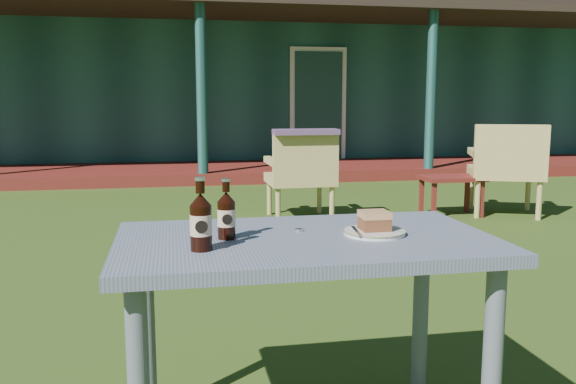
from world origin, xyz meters
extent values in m
plane|color=#334916|center=(0.00, 0.00, 0.00)|extent=(80.00, 80.00, 0.00)
cube|color=#1A4541|center=(0.00, 9.50, 1.30)|extent=(15.00, 6.00, 2.60)
cube|color=black|center=(0.00, 9.50, 2.75)|extent=(15.80, 6.80, 0.30)
cube|color=black|center=(0.00, 9.50, 3.15)|extent=(12.00, 3.50, 0.60)
cube|color=maroon|center=(0.00, 5.60, 0.08)|extent=(15.00, 1.80, 0.16)
cube|color=black|center=(0.00, 5.60, 2.45)|extent=(15.40, 2.00, 0.12)
cylinder|color=#1A4541|center=(0.00, 4.80, 1.23)|extent=(0.14, 0.14, 2.45)
cylinder|color=#1A4541|center=(3.25, 4.80, 1.23)|extent=(0.14, 0.14, 2.45)
cube|color=white|center=(2.00, 6.48, 1.00)|extent=(0.95, 0.06, 2.00)
cube|color=#193D38|center=(2.00, 6.45, 1.00)|extent=(0.80, 0.04, 1.85)
cube|color=slate|center=(0.00, -1.60, 0.70)|extent=(1.20, 0.70, 0.04)
cylinder|color=slate|center=(0.52, -1.87, 0.34)|extent=(0.06, 0.06, 0.68)
cylinder|color=slate|center=(-0.52, -1.33, 0.34)|extent=(0.06, 0.06, 0.68)
cylinder|color=slate|center=(0.52, -1.33, 0.34)|extent=(0.06, 0.06, 0.68)
cylinder|color=silver|center=(0.23, -1.61, 0.73)|extent=(0.20, 0.20, 0.01)
cylinder|color=olive|center=(0.23, -1.61, 0.73)|extent=(0.20, 0.20, 0.00)
cube|color=brown|center=(0.23, -1.60, 0.75)|extent=(0.09, 0.08, 0.04)
cube|color=tan|center=(0.23, -1.60, 0.79)|extent=(0.09, 0.09, 0.02)
cube|color=silver|center=(0.16, -1.62, 0.74)|extent=(0.03, 0.14, 0.00)
cylinder|color=black|center=(-0.25, -1.58, 0.78)|extent=(0.06, 0.06, 0.12)
cone|color=black|center=(-0.25, -1.58, 0.85)|extent=(0.06, 0.06, 0.03)
cylinder|color=black|center=(-0.25, -1.58, 0.89)|extent=(0.02, 0.02, 0.03)
cylinder|color=silver|center=(-0.25, -1.58, 0.91)|extent=(0.03, 0.03, 0.01)
cylinder|color=#D1B194|center=(-0.25, -1.58, 0.79)|extent=(0.06, 0.06, 0.05)
cylinder|color=black|center=(-0.25, -1.61, 0.79)|extent=(0.03, 0.00, 0.03)
cylinder|color=black|center=(-0.34, -1.72, 0.79)|extent=(0.06, 0.06, 0.13)
cone|color=black|center=(-0.34, -1.72, 0.87)|extent=(0.06, 0.06, 0.04)
cylinder|color=black|center=(-0.34, -1.72, 0.91)|extent=(0.03, 0.03, 0.04)
cylinder|color=silver|center=(-0.34, -1.72, 0.93)|extent=(0.03, 0.03, 0.01)
cylinder|color=#D1B194|center=(-0.34, -1.72, 0.80)|extent=(0.06, 0.06, 0.06)
cylinder|color=black|center=(-0.34, -1.75, 0.80)|extent=(0.04, 0.00, 0.04)
cylinder|color=silver|center=(0.00, -1.51, 0.72)|extent=(0.03, 0.03, 0.01)
cube|color=tan|center=(0.80, 2.28, 0.39)|extent=(0.62, 0.58, 0.09)
cube|color=tan|center=(0.81, 2.03, 0.63)|extent=(0.62, 0.08, 0.40)
cube|color=tan|center=(1.08, 2.30, 0.56)|extent=(0.07, 0.54, 0.06)
cube|color=tan|center=(0.53, 2.30, 0.56)|extent=(0.07, 0.54, 0.06)
cylinder|color=tan|center=(1.06, 2.52, 0.17)|extent=(0.05, 0.05, 0.34)
cylinder|color=tan|center=(0.54, 2.52, 0.17)|extent=(0.05, 0.05, 0.34)
cylinder|color=tan|center=(1.07, 2.04, 0.17)|extent=(0.05, 0.05, 0.34)
cylinder|color=tan|center=(0.55, 2.04, 0.17)|extent=(0.05, 0.05, 0.34)
cube|color=tan|center=(2.88, 2.10, 0.42)|extent=(0.86, 0.84, 0.10)
cube|color=tan|center=(2.78, 1.85, 0.69)|extent=(0.66, 0.32, 0.44)
cube|color=tan|center=(3.17, 2.01, 0.62)|extent=(0.28, 0.58, 0.06)
cube|color=tan|center=(2.60, 2.23, 0.62)|extent=(0.28, 0.58, 0.06)
cylinder|color=tan|center=(3.24, 2.25, 0.19)|extent=(0.05, 0.05, 0.38)
cylinder|color=tan|center=(2.71, 2.45, 0.19)|extent=(0.05, 0.05, 0.38)
cylinder|color=tan|center=(3.05, 1.75, 0.19)|extent=(0.05, 0.05, 0.38)
cylinder|color=tan|center=(2.52, 1.96, 0.19)|extent=(0.05, 0.05, 0.38)
cube|color=#5D3E64|center=(0.81, 2.03, 0.86)|extent=(0.60, 0.22, 0.05)
cube|color=maroon|center=(2.32, 2.12, 0.38)|extent=(0.60, 0.40, 0.04)
cube|color=maroon|center=(2.07, 1.97, 0.18)|extent=(0.04, 0.04, 0.36)
cube|color=maroon|center=(2.57, 1.97, 0.18)|extent=(0.04, 0.04, 0.36)
cube|color=maroon|center=(2.07, 2.27, 0.18)|extent=(0.04, 0.04, 0.36)
cube|color=maroon|center=(2.57, 2.27, 0.18)|extent=(0.04, 0.04, 0.36)
camera|label=1|loc=(-0.41, -3.46, 1.16)|focal=38.00mm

